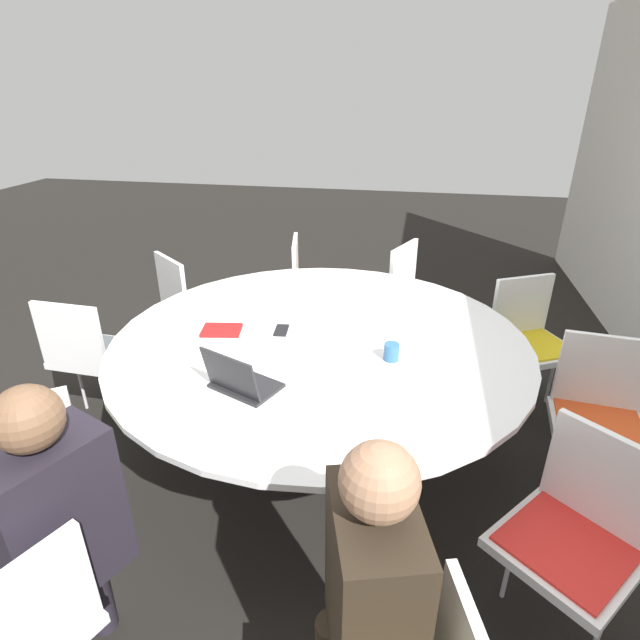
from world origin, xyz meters
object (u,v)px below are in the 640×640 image
chair_7 (190,299)px  handbag (599,431)px  chair_4 (530,334)px  coffee_cup (391,352)px  laptop (239,380)px  chair_6 (311,280)px  person_1 (366,594)px  cell_phone (281,330)px  chair_8 (89,349)px  chair_2 (578,527)px  chair_0 (9,635)px  chair_3 (600,410)px  chair_5 (417,290)px  chair_9 (31,450)px  person_0 (56,520)px  spiral_notebook (222,330)px

chair_7 → handbag: (0.57, 2.76, -0.37)m
chair_4 → coffee_cup: size_ratio=9.84×
laptop → handbag: size_ratio=0.98×
chair_6 → person_1: bearing=3.7°
cell_phone → chair_8: bearing=-88.4°
chair_2 → chair_4: bearing=-53.2°
laptop → person_1: bearing=150.6°
chair_0 → cell_phone: (-1.65, 0.39, 0.22)m
laptop → coffee_cup: bearing=-124.4°
chair_3 → chair_5: size_ratio=1.00×
chair_9 → coffee_cup: size_ratio=9.84×
chair_3 → chair_4: 0.83m
chair_4 → person_1: (2.15, -0.83, 0.19)m
chair_0 → chair_7: 2.52m
chair_2 → chair_4: size_ratio=1.00×
chair_7 → coffee_cup: chair_7 is taller
chair_9 → chair_7: bearing=55.4°
chair_9 → person_1: size_ratio=0.71×
chair_2 → person_0: 1.80m
cell_phone → laptop: bearing=-2.2°
chair_6 → chair_8: same height
chair_7 → chair_3: bearing=18.9°
person_0 → handbag: 2.80m
person_0 → cell_phone: bearing=8.0°
person_1 → chair_4: bearing=-37.6°
chair_2 → person_1: bearing=78.2°
chair_7 → chair_2: bearing=1.7°
chair_2 → chair_6: size_ratio=1.00×
chair_3 → person_1: (1.34, -1.02, 0.19)m
chair_8 → person_1: size_ratio=0.71×
chair_5 → chair_6: size_ratio=1.00×
handbag → cell_phone: bearing=-82.6°
coffee_cup → cell_phone: coffee_cup is taller
chair_0 → handbag: chair_0 is taller
chair_9 → laptop: bearing=-16.5°
chair_8 → chair_9: 0.94m
chair_9 → spiral_notebook: bearing=19.9°
chair_6 → person_1: (2.82, 0.75, 0.19)m
chair_3 → chair_7: same height
chair_2 → chair_4: (-1.60, 0.11, 0.00)m
laptop → chair_6: bearing=-64.3°
chair_7 → chair_5: bearing=55.3°
person_1 → coffee_cup: (-1.26, -0.02, 0.07)m
person_0 → handbag: (-1.64, 2.20, -0.57)m
person_0 → chair_5: bearing=0.7°
chair_0 → chair_4: 2.98m
chair_2 → spiral_notebook: chair_2 is taller
chair_8 → handbag: bearing=7.6°
chair_0 → chair_3: (-1.53, 2.04, 0.00)m
chair_6 → coffee_cup: 1.75m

